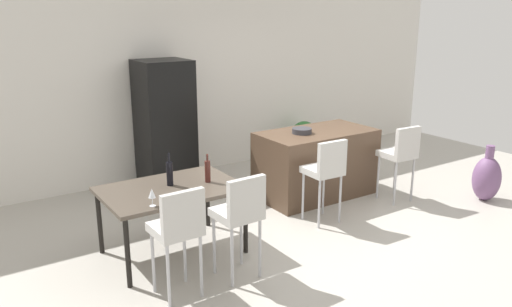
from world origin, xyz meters
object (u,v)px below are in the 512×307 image
(bar_chair_left, at_px, (326,168))
(kitchen_island, at_px, (316,163))
(refrigerator, at_px, (165,124))
(fruit_bowl, at_px, (302,131))
(dining_chair_far, at_px, (240,211))
(dining_table, at_px, (171,193))
(bar_chair_middle, at_px, (401,152))
(potted_plant, at_px, (304,136))
(wine_bottle_middle, at_px, (208,171))
(wine_glass_left, at_px, (152,194))
(dining_chair_near, at_px, (178,226))
(floor_vase, at_px, (487,178))
(wine_bottle_far, at_px, (170,173))

(bar_chair_left, bearing_deg, kitchen_island, 56.53)
(refrigerator, xyz_separation_m, fruit_bowl, (1.29, -1.56, 0.04))
(dining_chair_far, bearing_deg, dining_table, 110.76)
(bar_chair_left, relative_size, bar_chair_middle, 1.00)
(dining_chair_far, xyz_separation_m, potted_plant, (3.14, 2.94, -0.31))
(potted_plant, bearing_deg, fruit_bowl, -130.04)
(dining_chair_far, relative_size, wine_bottle_middle, 3.39)
(dining_table, relative_size, refrigerator, 0.77)
(dining_chair_far, relative_size, refrigerator, 0.57)
(bar_chair_left, relative_size, dining_chair_far, 1.00)
(wine_bottle_middle, relative_size, wine_glass_left, 1.78)
(refrigerator, relative_size, potted_plant, 2.84)
(dining_chair_near, xyz_separation_m, floor_vase, (4.53, -0.07, -0.38))
(bar_chair_middle, height_order, floor_vase, bar_chair_middle)
(kitchen_island, bearing_deg, fruit_bowl, 176.84)
(bar_chair_left, bearing_deg, bar_chair_middle, 0.00)
(bar_chair_left, xyz_separation_m, bar_chair_middle, (1.31, 0.00, 0.00))
(dining_chair_far, bearing_deg, dining_chair_near, -180.00)
(fruit_bowl, xyz_separation_m, floor_vase, (2.06, -1.46, -0.64))
(bar_chair_left, distance_m, dining_chair_far, 1.65)
(wine_glass_left, relative_size, fruit_bowl, 0.66)
(bar_chair_middle, distance_m, dining_chair_far, 2.92)
(kitchen_island, height_order, dining_table, kitchen_island)
(kitchen_island, bearing_deg, dining_chair_far, -146.61)
(wine_bottle_middle, xyz_separation_m, refrigerator, (0.46, 2.16, 0.06))
(dining_chair_far, height_order, floor_vase, dining_chair_far)
(dining_chair_near, bearing_deg, fruit_bowl, 29.35)
(bar_chair_middle, bearing_deg, kitchen_island, 133.56)
(dining_chair_near, height_order, wine_glass_left, dining_chair_near)
(wine_bottle_far, distance_m, floor_vase, 4.34)
(kitchen_island, distance_m, dining_chair_far, 2.52)
(dining_table, distance_m, floor_vase, 4.33)
(wine_bottle_middle, relative_size, fruit_bowl, 1.17)
(refrigerator, bearing_deg, bar_chair_middle, -45.81)
(dining_chair_far, xyz_separation_m, refrigerator, (0.55, 2.95, 0.22))
(kitchen_island, bearing_deg, potted_plant, 56.12)
(floor_vase, bearing_deg, dining_chair_far, 179.01)
(bar_chair_left, height_order, refrigerator, refrigerator)
(wine_bottle_far, bearing_deg, kitchen_island, 10.97)
(dining_table, relative_size, floor_vase, 1.83)
(bar_chair_left, relative_size, fruit_bowl, 3.97)
(wine_bottle_far, height_order, potted_plant, wine_bottle_far)
(wine_bottle_middle, xyz_separation_m, floor_vase, (3.81, -0.86, -0.55))
(wine_glass_left, xyz_separation_m, potted_plant, (3.82, 2.48, -0.48))
(kitchen_island, height_order, dining_chair_near, dining_chair_near)
(dining_chair_far, height_order, refrigerator, refrigerator)
(kitchen_island, xyz_separation_m, refrigerator, (-1.54, 1.57, 0.46))
(dining_chair_far, relative_size, floor_vase, 1.36)
(fruit_bowl, bearing_deg, dining_chair_near, -150.65)
(refrigerator, bearing_deg, kitchen_island, -45.50)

